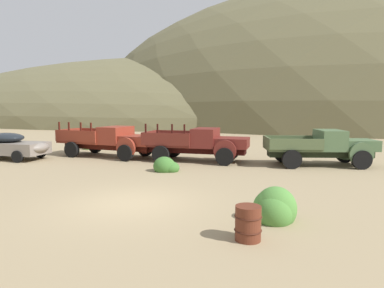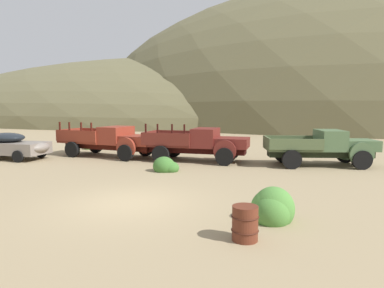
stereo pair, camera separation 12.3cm
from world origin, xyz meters
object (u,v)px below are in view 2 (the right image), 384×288
at_px(car_primer_gray, 12,145).
at_px(oil_drum_by_truck, 245,223).
at_px(truck_rust_red, 115,141).
at_px(truck_weathered_green, 328,147).
at_px(truck_oxblood, 204,144).

bearing_deg(car_primer_gray, oil_drum_by_truck, -31.51).
xyz_separation_m(truck_rust_red, oil_drum_by_truck, (8.62, -11.69, -0.59)).
bearing_deg(oil_drum_by_truck, truck_rust_red, 126.42).
bearing_deg(car_primer_gray, truck_rust_red, 22.72).
bearing_deg(car_primer_gray, truck_weathered_green, 7.46).
xyz_separation_m(truck_rust_red, truck_weathered_green, (12.31, -0.54, -0.02)).
distance_m(truck_rust_red, truck_weathered_green, 12.32).
height_order(truck_weathered_green, oil_drum_by_truck, truck_weathered_green).
bearing_deg(truck_oxblood, car_primer_gray, -168.59).
distance_m(truck_rust_red, oil_drum_by_truck, 14.54).
bearing_deg(truck_weathered_green, truck_oxblood, 170.51).
bearing_deg(truck_oxblood, truck_rust_red, 178.52).
bearing_deg(truck_rust_red, oil_drum_by_truck, -42.27).
height_order(truck_rust_red, oil_drum_by_truck, truck_rust_red).
height_order(truck_oxblood, truck_weathered_green, truck_oxblood).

